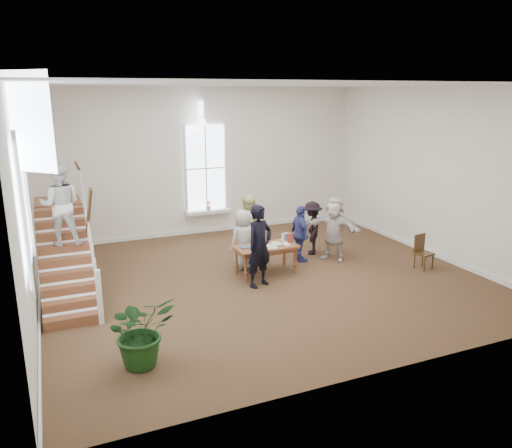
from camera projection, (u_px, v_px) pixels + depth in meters
name	position (u px, v px, depth m)	size (l,w,h in m)	color
ground	(264.00, 279.00, 11.98)	(10.00, 10.00, 0.00)	#3F2818
room_shell	(208.00, 220.00, 15.78)	(10.49, 10.00, 10.00)	white
staircase	(63.00, 225.00, 10.59)	(1.10, 4.10, 2.92)	brown
library_table	(266.00, 249.00, 12.14)	(1.55, 0.82, 0.77)	brown
police_officer	(260.00, 246.00, 11.32)	(0.70, 0.46, 1.92)	black
elderly_woman	(243.00, 239.00, 12.52)	(0.74, 0.48, 1.52)	#B8B5AA
person_yellow	(247.00, 228.00, 13.04)	(0.87, 0.68, 1.79)	#EEEA94
woman_cluster_a	(300.00, 234.00, 13.02)	(0.88, 0.37, 1.51)	navy
woman_cluster_b	(312.00, 228.00, 13.65)	(0.95, 0.55, 1.47)	black
woman_cluster_c	(334.00, 229.00, 13.15)	(1.58, 0.50, 1.70)	beige
floor_plant	(141.00, 331.00, 8.07)	(1.09, 0.95, 1.22)	#143812
side_chair	(422.00, 250.00, 12.57)	(0.44, 0.44, 0.88)	#35210E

